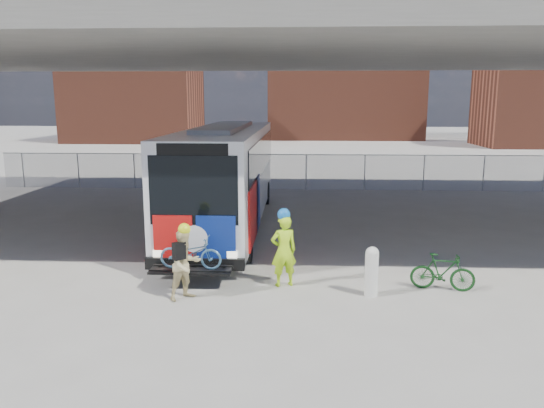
# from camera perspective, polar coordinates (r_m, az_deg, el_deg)

# --- Properties ---
(ground) EXTENTS (160.00, 160.00, 0.00)m
(ground) POSITION_cam_1_polar(r_m,az_deg,el_deg) (15.87, 0.55, -5.55)
(ground) COLOR #9E9991
(ground) RESTS_ON ground
(bus) EXTENTS (2.67, 12.90, 3.69)m
(bus) POSITION_cam_1_polar(r_m,az_deg,el_deg) (19.27, -4.93, 3.79)
(bus) COLOR silver
(bus) RESTS_ON ground
(overpass) EXTENTS (40.00, 16.00, 7.95)m
(overpass) POSITION_cam_1_polar(r_m,az_deg,el_deg) (19.31, 1.11, 17.03)
(overpass) COLOR #605E59
(overpass) RESTS_ON ground
(chainlink_fence) EXTENTS (30.00, 0.06, 30.00)m
(chainlink_fence) POSITION_cam_1_polar(r_m,az_deg,el_deg) (27.38, 1.61, 4.53)
(chainlink_fence) COLOR gray
(chainlink_fence) RESTS_ON ground
(brick_buildings) EXTENTS (54.00, 22.00, 12.00)m
(brick_buildings) POSITION_cam_1_polar(r_m,az_deg,el_deg) (63.43, 3.55, 11.83)
(brick_buildings) COLOR brown
(brick_buildings) RESTS_ON ground
(smokestack) EXTENTS (2.20, 2.20, 25.00)m
(smokestack) POSITION_cam_1_polar(r_m,az_deg,el_deg) (71.90, 14.27, 17.09)
(smokestack) COLOR brown
(smokestack) RESTS_ON ground
(bollard) EXTENTS (0.31, 0.31, 1.20)m
(bollard) POSITION_cam_1_polar(r_m,az_deg,el_deg) (12.73, 10.66, -6.95)
(bollard) COLOR silver
(bollard) RESTS_ON ground
(cyclist_hivis) EXTENTS (0.76, 0.62, 1.97)m
(cyclist_hivis) POSITION_cam_1_polar(r_m,az_deg,el_deg) (13.10, 1.26, -4.83)
(cyclist_hivis) COLOR #C1FE1A
(cyclist_hivis) RESTS_ON ground
(cyclist_tan) EXTENTS (1.01, 1.00, 1.81)m
(cyclist_tan) POSITION_cam_1_polar(r_m,az_deg,el_deg) (12.43, -9.31, -6.33)
(cyclist_tan) COLOR #D4C288
(cyclist_tan) RESTS_ON ground
(bike_parked) EXTENTS (1.58, 0.73, 0.92)m
(bike_parked) POSITION_cam_1_polar(r_m,az_deg,el_deg) (13.57, 17.88, -6.98)
(bike_parked) COLOR #133C16
(bike_parked) RESTS_ON ground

